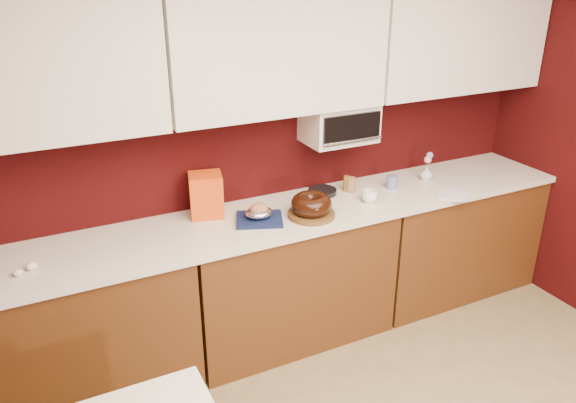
% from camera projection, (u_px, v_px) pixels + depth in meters
% --- Properties ---
extents(wall_back, '(4.00, 0.02, 2.50)m').
position_uv_depth(wall_back, '(266.00, 144.00, 3.57)').
color(wall_back, '#320607').
rests_on(wall_back, floor).
extents(base_cabinet_left, '(1.31, 0.58, 0.86)m').
position_uv_depth(base_cabinet_left, '(71.00, 334.00, 3.10)').
color(base_cabinet_left, '#532D10').
rests_on(base_cabinet_left, floor).
extents(base_cabinet_center, '(1.31, 0.58, 0.86)m').
position_uv_depth(base_cabinet_center, '(287.00, 278.00, 3.64)').
color(base_cabinet_center, '#532D10').
rests_on(base_cabinet_center, floor).
extents(base_cabinet_right, '(1.31, 0.58, 0.86)m').
position_uv_depth(base_cabinet_right, '(447.00, 237.00, 4.19)').
color(base_cabinet_right, '#532D10').
rests_on(base_cabinet_right, floor).
extents(countertop, '(4.00, 0.62, 0.04)m').
position_uv_depth(countertop, '(287.00, 215.00, 3.47)').
color(countertop, silver).
rests_on(countertop, base_cabinet_center).
extents(upper_cabinet_left, '(1.31, 0.33, 0.70)m').
position_uv_depth(upper_cabinet_left, '(22.00, 70.00, 2.66)').
color(upper_cabinet_left, white).
rests_on(upper_cabinet_left, wall_back).
extents(upper_cabinet_center, '(1.31, 0.33, 0.70)m').
position_uv_depth(upper_cabinet_center, '(276.00, 52.00, 3.20)').
color(upper_cabinet_center, white).
rests_on(upper_cabinet_center, wall_back).
extents(upper_cabinet_right, '(1.31, 0.33, 0.70)m').
position_uv_depth(upper_cabinet_right, '(456.00, 38.00, 3.74)').
color(upper_cabinet_right, white).
rests_on(upper_cabinet_right, wall_back).
extents(toaster_oven, '(0.45, 0.30, 0.25)m').
position_uv_depth(toaster_oven, '(339.00, 122.00, 3.59)').
color(toaster_oven, white).
rests_on(toaster_oven, upper_cabinet_center).
extents(toaster_oven_door, '(0.40, 0.02, 0.18)m').
position_uv_depth(toaster_oven_door, '(352.00, 129.00, 3.46)').
color(toaster_oven_door, black).
rests_on(toaster_oven_door, toaster_oven).
extents(toaster_oven_handle, '(0.42, 0.02, 0.02)m').
position_uv_depth(toaster_oven_handle, '(353.00, 141.00, 3.47)').
color(toaster_oven_handle, silver).
rests_on(toaster_oven_handle, toaster_oven).
extents(cake_base, '(0.37, 0.37, 0.03)m').
position_uv_depth(cake_base, '(311.00, 214.00, 3.40)').
color(cake_base, brown).
rests_on(cake_base, countertop).
extents(bundt_cake, '(0.32, 0.32, 0.10)m').
position_uv_depth(bundt_cake, '(311.00, 204.00, 3.37)').
color(bundt_cake, black).
rests_on(bundt_cake, cake_base).
extents(navy_towel, '(0.34, 0.32, 0.02)m').
position_uv_depth(navy_towel, '(259.00, 219.00, 3.34)').
color(navy_towel, '#121C45').
rests_on(navy_towel, countertop).
extents(foil_ham_nest, '(0.18, 0.15, 0.06)m').
position_uv_depth(foil_ham_nest, '(259.00, 212.00, 3.32)').
color(foil_ham_nest, silver).
rests_on(foil_ham_nest, navy_towel).
extents(roasted_ham, '(0.12, 0.10, 0.07)m').
position_uv_depth(roasted_ham, '(259.00, 209.00, 3.31)').
color(roasted_ham, '#B07050').
rests_on(roasted_ham, foil_ham_nest).
extents(pandoro_box, '(0.23, 0.22, 0.27)m').
position_uv_depth(pandoro_box, '(206.00, 195.00, 3.37)').
color(pandoro_box, red).
rests_on(pandoro_box, countertop).
extents(dark_pan, '(0.23, 0.23, 0.03)m').
position_uv_depth(dark_pan, '(322.00, 191.00, 3.72)').
color(dark_pan, black).
rests_on(dark_pan, countertop).
extents(coffee_mug, '(0.12, 0.12, 0.10)m').
position_uv_depth(coffee_mug, '(370.00, 195.00, 3.59)').
color(coffee_mug, white).
rests_on(coffee_mug, countertop).
extents(blue_jar, '(0.09, 0.09, 0.09)m').
position_uv_depth(blue_jar, '(392.00, 182.00, 3.81)').
color(blue_jar, navy).
rests_on(blue_jar, countertop).
extents(flower_vase, '(0.09, 0.09, 0.11)m').
position_uv_depth(flower_vase, '(427.00, 172.00, 3.95)').
color(flower_vase, silver).
rests_on(flower_vase, countertop).
extents(flower_pink, '(0.05, 0.05, 0.05)m').
position_uv_depth(flower_pink, '(428.00, 160.00, 3.91)').
color(flower_pink, pink).
rests_on(flower_pink, flower_vase).
extents(flower_blue, '(0.05, 0.05, 0.05)m').
position_uv_depth(flower_blue, '(430.00, 155.00, 3.93)').
color(flower_blue, '#7F92CC').
rests_on(flower_blue, flower_vase).
extents(china_plate, '(0.24, 0.24, 0.01)m').
position_uv_depth(china_plate, '(454.00, 195.00, 3.70)').
color(china_plate, white).
rests_on(china_plate, countertop).
extents(amber_bottle, '(0.04, 0.04, 0.11)m').
position_uv_depth(amber_bottle, '(346.00, 183.00, 3.75)').
color(amber_bottle, brown).
rests_on(amber_bottle, countertop).
extents(paper_cup, '(0.08, 0.08, 0.10)m').
position_uv_depth(paper_cup, '(351.00, 185.00, 3.75)').
color(paper_cup, '#926442').
rests_on(paper_cup, countertop).
extents(egg_left, '(0.06, 0.06, 0.04)m').
position_uv_depth(egg_left, '(18.00, 273.00, 2.75)').
color(egg_left, silver).
rests_on(egg_left, countertop).
extents(egg_right, '(0.06, 0.05, 0.04)m').
position_uv_depth(egg_right, '(32.00, 266.00, 2.81)').
color(egg_right, white).
rests_on(egg_right, countertop).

